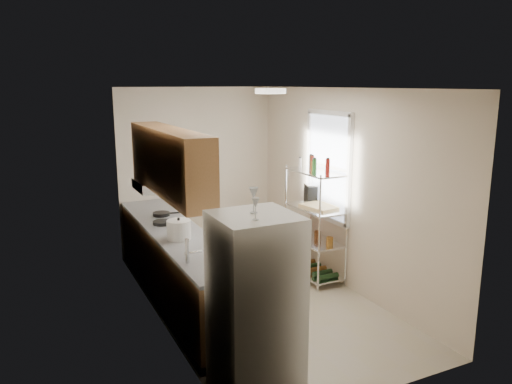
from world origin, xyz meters
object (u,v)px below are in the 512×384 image
at_px(rice_cooker, 179,230).
at_px(espresso_machine, 311,193).
at_px(cutting_board, 321,206).
at_px(refrigerator, 255,307).
at_px(frying_pan_large, 163,223).

height_order(rice_cooker, espresso_machine, espresso_machine).
bearing_deg(espresso_machine, cutting_board, -85.61).
distance_m(rice_cooker, espresso_machine, 2.17).
relative_size(rice_cooker, espresso_machine, 1.12).
distance_m(cutting_board, espresso_machine, 0.38).
distance_m(rice_cooker, cutting_board, 2.05).
height_order(refrigerator, frying_pan_large, refrigerator).
distance_m(refrigerator, frying_pan_large, 2.50).
xyz_separation_m(refrigerator, cutting_board, (1.94, 1.98, 0.22)).
relative_size(rice_cooker, frying_pan_large, 1.13).
bearing_deg(rice_cooker, espresso_machine, 14.31).
relative_size(frying_pan_large, espresso_machine, 0.99).
height_order(frying_pan_large, espresso_machine, espresso_machine).
bearing_deg(rice_cooker, refrigerator, -86.87).
bearing_deg(cutting_board, refrigerator, -134.35).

